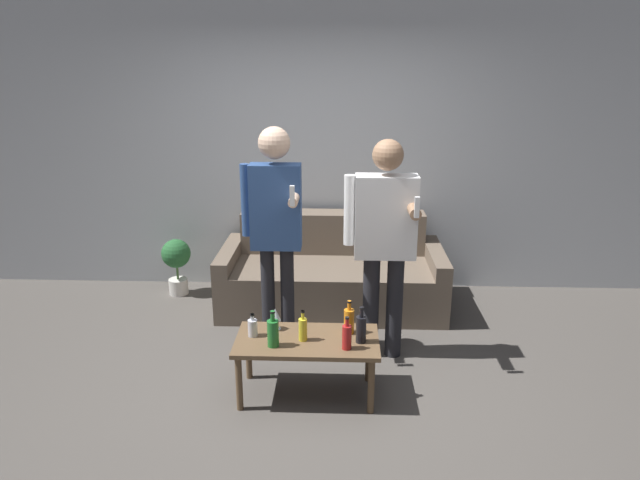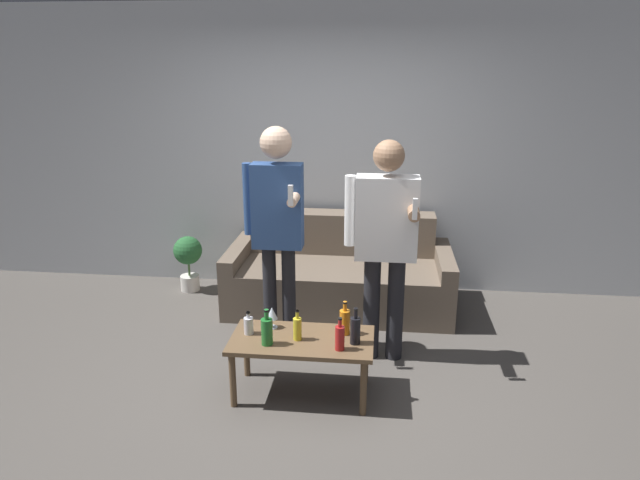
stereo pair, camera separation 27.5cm
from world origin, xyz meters
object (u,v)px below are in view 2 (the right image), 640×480
(bottle_orange, at_px, (345,321))
(person_standing_right, at_px, (385,236))
(coffee_table, at_px, (301,345))
(couch, at_px, (340,275))
(person_standing_left, at_px, (277,220))

(bottle_orange, distance_m, person_standing_right, 0.71)
(coffee_table, height_order, bottle_orange, bottle_orange)
(couch, distance_m, person_standing_left, 1.25)
(bottle_orange, height_order, person_standing_right, person_standing_right)
(coffee_table, bearing_deg, person_standing_left, 112.75)
(couch, bearing_deg, coffee_table, -95.26)
(person_standing_left, bearing_deg, person_standing_right, -4.09)
(couch, xyz_separation_m, coffee_table, (-0.14, -1.53, 0.08))
(coffee_table, height_order, person_standing_right, person_standing_right)
(couch, distance_m, person_standing_right, 1.24)
(coffee_table, relative_size, person_standing_left, 0.55)
(couch, distance_m, bottle_orange, 1.46)
(person_standing_left, bearing_deg, bottle_orange, -44.29)
(coffee_table, height_order, person_standing_left, person_standing_left)
(couch, height_order, coffee_table, couch)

